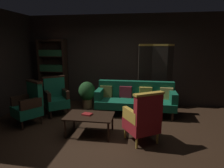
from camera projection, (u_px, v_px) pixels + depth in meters
name	position (u px, v px, depth m)	size (l,w,h in m)	color
ground_plane	(106.00, 135.00, 4.18)	(10.00, 10.00, 0.00)	black
back_wall	(120.00, 60.00, 6.27)	(7.20, 0.10, 2.80)	black
folding_screen	(159.00, 74.00, 6.06)	(1.26, 0.43, 1.90)	black
bookshelf	(53.00, 70.00, 6.41)	(0.90, 0.32, 2.05)	black
velvet_couch	(135.00, 98.00, 5.41)	(2.12, 0.78, 0.88)	black
coffee_table	(90.00, 117.00, 4.17)	(1.00, 0.64, 0.42)	black
armchair_gilt_accent	(143.00, 119.00, 3.79)	(0.80, 0.80, 1.04)	#B78E33
armchair_wing_left	(56.00, 97.00, 5.35)	(0.81, 0.81, 1.04)	black
armchair_wing_right	(29.00, 104.00, 4.70)	(0.80, 0.80, 1.04)	black
potted_plant	(87.00, 93.00, 5.92)	(0.51, 0.51, 0.80)	brown
book_red_leather	(87.00, 114.00, 4.19)	(0.20, 0.15, 0.03)	maroon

